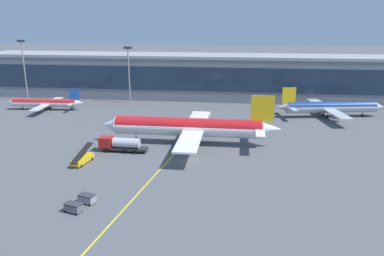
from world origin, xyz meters
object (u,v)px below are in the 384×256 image
Objects in this scene: baggage_cart_0 at (74,207)px; baggage_cart_1 at (87,199)px; commuter_jet_near at (331,107)px; fuel_tanker at (120,144)px; main_airliner at (189,127)px; belt_loader at (83,159)px; commuter_jet_far at (45,103)px.

baggage_cart_0 is 1.00× the size of baggage_cart_1.
baggage_cart_0 is at bearing -128.65° from commuter_jet_near.
main_airliner is at bearing 26.65° from fuel_tanker.
belt_loader is (-5.52, -8.00, -0.76)m from fuel_tanker.
baggage_cart_1 is (-12.38, -31.91, -3.34)m from main_airliner.
main_airliner is 16.47m from fuel_tanker.
fuel_tanker is at bearing 92.64° from baggage_cart_0.
main_airliner is 58.44m from commuter_jet_far.
main_airliner is 34.39m from baggage_cart_1.
baggage_cart_0 is at bearing -59.21° from commuter_jet_far.
commuter_jet_near is (51.27, 62.16, 2.30)m from baggage_cart_1.
main_airliner is at bearing 68.79° from baggage_cart_1.
main_airliner is 1.66× the size of commuter_jet_far.
belt_loader is 74.55m from commuter_jet_near.
belt_loader is 18.29m from baggage_cart_1.
commuter_jet_near reaches higher than commuter_jet_far.
commuter_jet_far is (-38.67, 60.30, 1.51)m from baggage_cart_1.
commuter_jet_near is at bearing 37.89° from main_airliner.
commuter_jet_far is (-51.05, 28.40, -1.83)m from main_airliner.
belt_loader is 0.21× the size of commuter_jet_near.
commuter_jet_far is (-36.49, 35.71, 0.54)m from fuel_tanker.
fuel_tanker is 9.75m from belt_loader.
belt_loader reaches higher than fuel_tanker.
main_airliner is 1.29× the size of commuter_jet_near.
commuter_jet_far is (-30.97, 43.71, 1.30)m from belt_loader.
baggage_cart_1 is 80.61m from commuter_jet_near.
fuel_tanker is 65.35m from commuter_jet_near.
belt_loader is at bearing -142.30° from commuter_jet_near.
commuter_jet_near reaches higher than baggage_cart_0.
fuel_tanker is 0.33× the size of commuter_jet_near.
commuter_jet_far is (-37.76, 63.37, 1.51)m from baggage_cart_0.
commuter_jet_near is (53.45, 37.57, 1.34)m from fuel_tanker.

